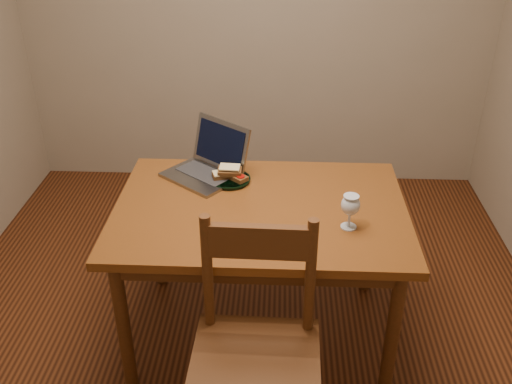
{
  "coord_description": "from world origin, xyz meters",
  "views": [
    {
      "loc": [
        0.18,
        -2.24,
        2.06
      ],
      "look_at": [
        0.08,
        -0.05,
        0.8
      ],
      "focal_mm": 40.0,
      "sensor_mm": 36.0,
      "label": 1
    }
  ],
  "objects_px": {
    "chair": "(256,345)",
    "plate": "(230,180)",
    "laptop": "(210,161)",
    "milk_glass": "(350,212)",
    "table": "(260,223)"
  },
  "relations": [
    {
      "from": "milk_glass",
      "to": "laptop",
      "type": "height_order",
      "value": "laptop"
    },
    {
      "from": "table",
      "to": "plate",
      "type": "distance_m",
      "value": 0.29
    },
    {
      "from": "milk_glass",
      "to": "plate",
      "type": "bearing_deg",
      "value": 144.69
    },
    {
      "from": "plate",
      "to": "milk_glass",
      "type": "xyz_separation_m",
      "value": [
        0.53,
        -0.38,
        0.07
      ]
    },
    {
      "from": "milk_glass",
      "to": "chair",
      "type": "bearing_deg",
      "value": -126.33
    },
    {
      "from": "plate",
      "to": "table",
      "type": "bearing_deg",
      "value": -55.42
    },
    {
      "from": "milk_glass",
      "to": "laptop",
      "type": "distance_m",
      "value": 0.78
    },
    {
      "from": "chair",
      "to": "plate",
      "type": "distance_m",
      "value": 0.91
    },
    {
      "from": "table",
      "to": "milk_glass",
      "type": "height_order",
      "value": "milk_glass"
    },
    {
      "from": "table",
      "to": "chair",
      "type": "xyz_separation_m",
      "value": [
        0.01,
        -0.65,
        -0.11
      ]
    },
    {
      "from": "chair",
      "to": "milk_glass",
      "type": "distance_m",
      "value": 0.67
    },
    {
      "from": "laptop",
      "to": "milk_glass",
      "type": "bearing_deg",
      "value": 2.74
    },
    {
      "from": "chair",
      "to": "milk_glass",
      "type": "relative_size",
      "value": 3.25
    },
    {
      "from": "laptop",
      "to": "plate",
      "type": "bearing_deg",
      "value": 0.62
    },
    {
      "from": "table",
      "to": "plate",
      "type": "xyz_separation_m",
      "value": [
        -0.16,
        0.23,
        0.09
      ]
    }
  ]
}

